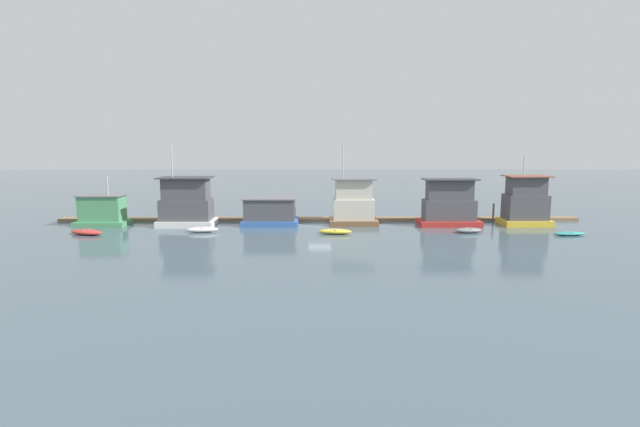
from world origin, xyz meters
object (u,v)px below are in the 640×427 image
Objects in this scene: houseboat_white at (187,204)px; dinghy_red at (86,232)px; houseboat_blue at (270,212)px; dinghy_white at (202,230)px; dinghy_yellow at (335,231)px; houseboat_green at (102,211)px; dinghy_teal at (569,233)px; houseboat_yellow at (525,203)px; houseboat_red at (449,206)px; mooring_post_centre at (425,215)px; mooring_post_far_right at (493,212)px; houseboat_brown at (353,204)px; dinghy_grey at (468,230)px.

dinghy_red is at bearing -149.29° from houseboat_white.
dinghy_red is at bearing -162.09° from houseboat_blue.
dinghy_white is 0.97× the size of dinghy_yellow.
houseboat_green is 48.36m from dinghy_teal.
houseboat_blue is at bearing 179.05° from houseboat_yellow.
houseboat_green is at bearing 172.48° from dinghy_teal.
houseboat_yellow is (8.39, 0.24, 0.24)m from houseboat_red.
houseboat_white is 16.76m from dinghy_yellow.
dinghy_white is 24.69m from mooring_post_centre.
mooring_post_far_right is (25.23, 1.88, -0.41)m from houseboat_blue.
houseboat_brown reaches higher than mooring_post_centre.
houseboat_green reaches higher than dinghy_teal.
dinghy_yellow is (-2.22, -5.66, -1.98)m from houseboat_brown.
houseboat_white is 2.59× the size of dinghy_yellow.
houseboat_red is 2.02× the size of dinghy_white.
dinghy_white is (11.75, -4.28, -1.27)m from houseboat_green.
houseboat_yellow is 3.68× the size of mooring_post_far_right.
houseboat_green is at bearing -179.33° from houseboat_blue.
houseboat_yellow is 6.73m from dinghy_teal.
houseboat_red is 1.73× the size of dinghy_red.
dinghy_yellow is at bearing -177.94° from dinghy_grey.
houseboat_green is at bearing -176.63° from mooring_post_centre.
dinghy_red is at bearing -172.35° from houseboat_red.
houseboat_yellow is 10.83m from mooring_post_centre.
dinghy_yellow is (25.11, -5.32, -1.29)m from houseboat_green.
houseboat_brown reaches higher than dinghy_white.
houseboat_brown is 16.37m from dinghy_white.
houseboat_green is 0.88× the size of houseboat_blue.
houseboat_brown is at bearing 12.24° from dinghy_red.
houseboat_white is at bearing -179.84° from houseboat_yellow.
dinghy_red is (-45.38, -5.21, -2.11)m from houseboat_yellow.
houseboat_brown is at bearing 162.09° from dinghy_teal.
dinghy_yellow is (-20.92, -5.08, -2.12)m from houseboat_yellow.
houseboat_blue reaches higher than dinghy_yellow.
houseboat_red is at bearing -0.28° from houseboat_white.
houseboat_white is 18.10m from houseboat_brown.
mooring_post_far_right is at bearing 22.07° from dinghy_yellow.
mooring_post_centre is at bearing 35.31° from dinghy_yellow.
dinghy_red is 1.19× the size of dinghy_teal.
houseboat_blue is 8.94m from dinghy_yellow.
dinghy_white is at bearing -145.16° from houseboat_blue.
houseboat_brown is at bearing 16.48° from dinghy_white.
houseboat_yellow is at bearing -0.31° from houseboat_green.
houseboat_green is 25.70m from dinghy_yellow.
houseboat_green is at bearing 179.26° from houseboat_red.
houseboat_yellow reaches higher than dinghy_white.
houseboat_red reaches higher than dinghy_grey.
houseboat_brown is at bearing -173.74° from mooring_post_far_right.
dinghy_red is 1.85× the size of mooring_post_far_right.
houseboat_green is at bearing 168.03° from dinghy_yellow.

